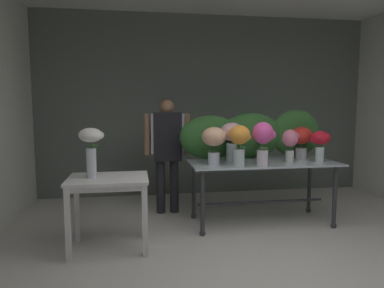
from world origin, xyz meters
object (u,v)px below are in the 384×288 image
object	(u,v)px
vase_sunset_lilies	(239,141)
vase_fuchsia_carnations	(263,139)
vase_white_roses_tall	(91,145)
florist	(167,143)
side_table_white	(108,187)
vase_magenta_snapdragons	(263,142)
vase_scarlet_hydrangea	(301,139)
vase_rosy_peonies	(290,142)
vase_peach_dahlias	(214,141)
display_table_glass	(262,171)
vase_crimson_freesia	(320,142)
vase_blush_ranunculus	(232,137)

from	to	relation	value
vase_sunset_lilies	vase_fuchsia_carnations	bearing A→B (deg)	2.00
vase_sunset_lilies	vase_white_roses_tall	size ratio (longest dim) A/B	0.94
florist	vase_fuchsia_carnations	bearing A→B (deg)	-42.39
side_table_white	vase_white_roses_tall	size ratio (longest dim) A/B	1.59
vase_sunset_lilies	vase_magenta_snapdragons	bearing A→B (deg)	42.37
vase_magenta_snapdragons	vase_scarlet_hydrangea	xyz separation A→B (m)	(0.53, 0.04, 0.03)
florist	vase_rosy_peonies	size ratio (longest dim) A/B	3.91
vase_peach_dahlias	vase_magenta_snapdragons	bearing A→B (deg)	16.89
display_table_glass	vase_white_roses_tall	world-z (taller)	vase_white_roses_tall
display_table_glass	vase_white_roses_tall	bearing A→B (deg)	-165.30
side_table_white	vase_crimson_freesia	distance (m)	2.54
florist	vase_crimson_freesia	xyz separation A→B (m)	(1.79, -0.76, 0.07)
vase_sunset_lilies	vase_scarlet_hydrangea	size ratio (longest dim) A/B	1.14
vase_sunset_lilies	vase_white_roses_tall	distance (m)	1.59
florist	vase_fuchsia_carnations	xyz separation A→B (m)	(1.01, -0.92, 0.13)
vase_blush_ranunculus	vase_fuchsia_carnations	distance (m)	0.47
vase_magenta_snapdragons	vase_scarlet_hydrangea	distance (m)	0.53
vase_sunset_lilies	side_table_white	bearing A→B (deg)	-172.25
vase_crimson_freesia	vase_white_roses_tall	xyz separation A→B (m)	(-2.65, -0.36, 0.05)
side_table_white	vase_crimson_freesia	xyz separation A→B (m)	(2.49, 0.36, 0.38)
display_table_glass	vase_blush_ranunculus	distance (m)	0.57
display_table_glass	vase_scarlet_hydrangea	size ratio (longest dim) A/B	4.37
florist	vase_scarlet_hydrangea	xyz separation A→B (m)	(1.68, -0.50, 0.08)
vase_rosy_peonies	vase_white_roses_tall	size ratio (longest dim) A/B	0.79
vase_sunset_lilies	florist	bearing A→B (deg)	127.96
vase_rosy_peonies	vase_magenta_snapdragons	bearing A→B (deg)	149.26
vase_magenta_snapdragons	vase_white_roses_tall	world-z (taller)	vase_white_roses_tall
side_table_white	florist	distance (m)	1.36
vase_crimson_freesia	vase_scarlet_hydrangea	xyz separation A→B (m)	(-0.11, 0.26, 0.01)
side_table_white	vase_blush_ranunculus	world-z (taller)	vase_blush_ranunculus
side_table_white	vase_scarlet_hydrangea	size ratio (longest dim) A/B	1.92
vase_peach_dahlias	vase_rosy_peonies	world-z (taller)	vase_peach_dahlias
vase_crimson_freesia	vase_magenta_snapdragons	size ratio (longest dim) A/B	0.94
vase_crimson_freesia	vase_magenta_snapdragons	xyz separation A→B (m)	(-0.64, 0.22, -0.01)
side_table_white	vase_rosy_peonies	distance (m)	2.21
vase_peach_dahlias	vase_scarlet_hydrangea	size ratio (longest dim) A/B	1.06
display_table_glass	side_table_white	world-z (taller)	display_table_glass
vase_blush_ranunculus	vase_sunset_lilies	distance (m)	0.40
vase_peach_dahlias	vase_rosy_peonies	bearing A→B (deg)	2.16
vase_crimson_freesia	vase_peach_dahlias	xyz separation A→B (m)	(-1.31, 0.01, 0.03)
vase_rosy_peonies	vase_scarlet_hydrangea	bearing A→B (deg)	40.70
display_table_glass	florist	xyz separation A→B (m)	(-1.12, 0.61, 0.31)
display_table_glass	vase_peach_dahlias	bearing A→B (deg)	-167.67
vase_sunset_lilies	vase_white_roses_tall	bearing A→B (deg)	-172.99
vase_scarlet_hydrangea	vase_magenta_snapdragons	bearing A→B (deg)	-175.27
florist	vase_scarlet_hydrangea	distance (m)	1.76
vase_magenta_snapdragons	vase_rosy_peonies	size ratio (longest dim) A/B	1.02
vase_magenta_snapdragons	vase_fuchsia_carnations	xyz separation A→B (m)	(-0.14, -0.38, 0.08)
vase_crimson_freesia	vase_scarlet_hydrangea	world-z (taller)	vase_scarlet_hydrangea
florist	vase_crimson_freesia	world-z (taller)	florist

